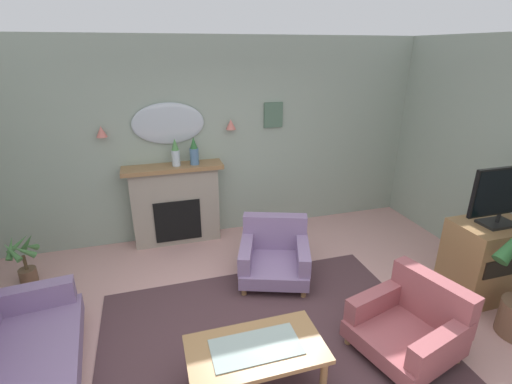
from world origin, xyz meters
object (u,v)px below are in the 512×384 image
at_px(wall_sconce_left, 101,132).
at_px(coffee_table, 256,353).
at_px(mantel_vase_right, 194,152).
at_px(tv_cabinet, 485,260).
at_px(framed_picture, 273,115).
at_px(floral_couch, 4,366).
at_px(potted_plant_small_fern, 24,260).
at_px(armchair_by_coffee_table, 274,253).
at_px(wall_sconce_right, 231,124).
at_px(tv_flatscreen, 505,195).
at_px(armchair_in_corner, 412,323).
at_px(mantel_vase_left, 175,153).
at_px(fireplace, 176,205).
at_px(wall_mirror, 168,123).

height_order(wall_sconce_left, coffee_table, wall_sconce_left).
xyz_separation_m(mantel_vase_right, tv_cabinet, (2.90, -2.25, -0.88)).
relative_size(framed_picture, floral_couch, 0.20).
height_order(mantel_vase_right, potted_plant_small_fern, mantel_vase_right).
relative_size(floral_couch, armchair_by_coffee_table, 1.71).
bearing_deg(wall_sconce_right, tv_flatscreen, -45.49).
bearing_deg(tv_flatscreen, potted_plant_small_fern, 160.71).
bearing_deg(tv_cabinet, armchair_in_corner, -159.92).
height_order(mantel_vase_left, tv_cabinet, mantel_vase_left).
relative_size(mantel_vase_left, potted_plant_small_fern, 0.62).
xyz_separation_m(coffee_table, armchair_in_corner, (1.50, 0.01, -0.08)).
relative_size(wall_sconce_right, armchair_in_corner, 0.14).
bearing_deg(wall_sconce_right, armchair_by_coffee_table, -81.01).
bearing_deg(mantel_vase_right, armchair_in_corner, -60.20).
bearing_deg(framed_picture, armchair_in_corner, -82.86).
height_order(mantel_vase_left, potted_plant_small_fern, mantel_vase_left).
bearing_deg(fireplace, coffee_table, -82.43).
distance_m(fireplace, wall_sconce_left, 1.38).
relative_size(wall_mirror, tv_cabinet, 1.07).
bearing_deg(coffee_table, wall_sconce_right, 80.43).
height_order(mantel_vase_left, mantel_vase_right, mantel_vase_right).
bearing_deg(fireplace, tv_flatscreen, -35.68).
bearing_deg(wall_mirror, floral_couch, -122.85).
distance_m(coffee_table, floral_couch, 1.99).
bearing_deg(wall_sconce_right, mantel_vase_right, -167.69).
xyz_separation_m(wall_sconce_right, floral_couch, (-2.41, -2.37, -1.34)).
bearing_deg(wall_sconce_left, potted_plant_small_fern, -148.35).
height_order(floral_couch, potted_plant_small_fern, floral_couch).
relative_size(tv_cabinet, tv_flatscreen, 1.07).
height_order(wall_mirror, framed_picture, wall_mirror).
height_order(mantel_vase_left, tv_flatscreen, tv_flatscreen).
bearing_deg(tv_cabinet, potted_plant_small_fern, 160.92).
distance_m(armchair_by_coffee_table, tv_flatscreen, 2.56).
bearing_deg(fireplace, framed_picture, 5.77).
distance_m(mantel_vase_right, tv_flatscreen, 3.68).
relative_size(wall_sconce_right, tv_flatscreen, 0.17).
height_order(tv_flatscreen, potted_plant_small_fern, tv_flatscreen).
distance_m(armchair_in_corner, potted_plant_small_fern, 4.34).
bearing_deg(tv_flatscreen, mantel_vase_left, 144.23).
height_order(wall_mirror, tv_cabinet, wall_mirror).
height_order(coffee_table, tv_flatscreen, tv_flatscreen).
bearing_deg(mantel_vase_left, mantel_vase_right, -0.00).
bearing_deg(wall_mirror, coffee_table, -82.80).
bearing_deg(coffee_table, framed_picture, 68.81).
distance_m(floral_couch, armchair_by_coffee_table, 2.82).
relative_size(armchair_in_corner, tv_flatscreen, 1.19).
bearing_deg(mantel_vase_left, armchair_by_coffee_table, -50.13).
distance_m(wall_sconce_left, armchair_by_coffee_table, 2.69).
distance_m(wall_sconce_left, coffee_table, 3.36).
bearing_deg(armchair_by_coffee_table, armchair_in_corner, -62.15).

